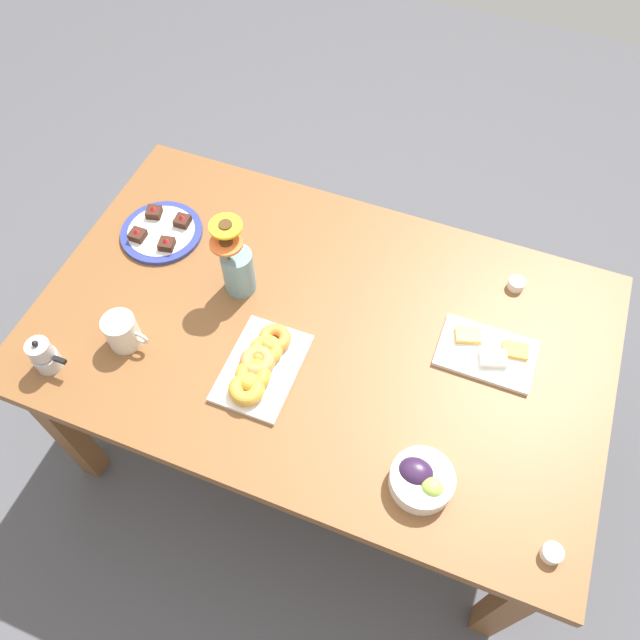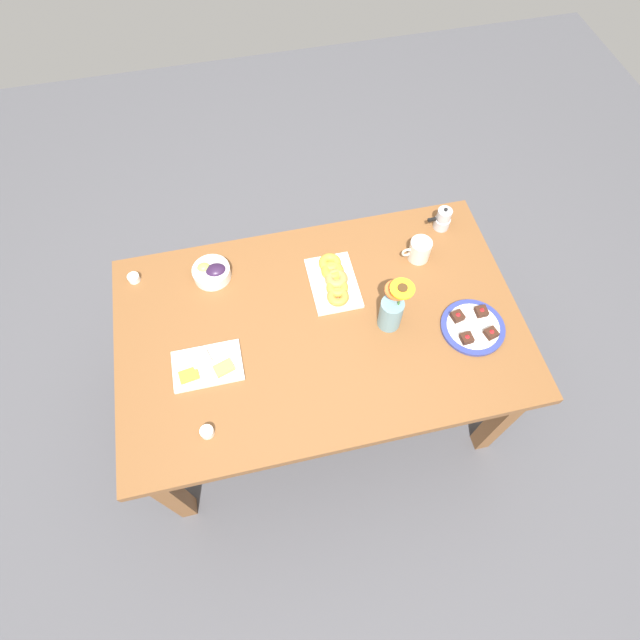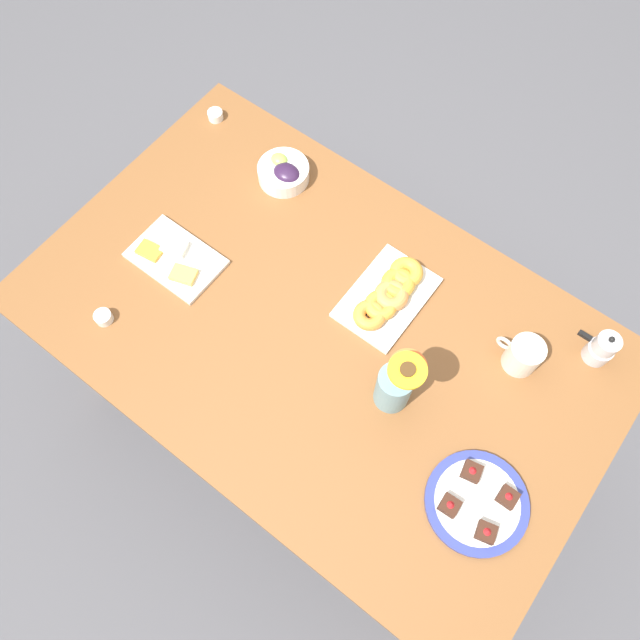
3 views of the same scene
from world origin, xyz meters
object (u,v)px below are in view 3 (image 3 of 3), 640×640
at_px(coffee_mug, 523,355).
at_px(grape_bowl, 284,172).
at_px(dining_table, 320,338).
at_px(jam_cup_honey, 103,317).
at_px(moka_pot, 602,348).
at_px(flower_vase, 395,386).
at_px(croissant_platter, 389,294).
at_px(jam_cup_berry, 215,115).
at_px(cheese_platter, 175,258).
at_px(dessert_plate, 477,502).

bearing_deg(coffee_mug, grape_bowl, -6.17).
distance_m(dining_table, grape_bowl, 0.52).
bearing_deg(jam_cup_honey, moka_pot, -147.41).
bearing_deg(flower_vase, croissant_platter, -54.02).
distance_m(croissant_platter, jam_cup_berry, 0.83).
bearing_deg(moka_pot, jam_cup_berry, -0.26).
distance_m(coffee_mug, cheese_platter, 0.99).
height_order(coffee_mug, moka_pot, moka_pot).
height_order(coffee_mug, jam_cup_berry, coffee_mug).
distance_m(grape_bowl, jam_cup_berry, 0.33).
bearing_deg(flower_vase, jam_cup_berry, -23.73).
height_order(dining_table, moka_pot, moka_pot).
relative_size(dining_table, croissant_platter, 5.71).
relative_size(grape_bowl, jam_cup_honey, 3.24).
distance_m(grape_bowl, moka_pot, 1.02).
relative_size(coffee_mug, croissant_platter, 0.45).
bearing_deg(croissant_platter, coffee_mug, -172.28).
relative_size(dining_table, coffee_mug, 12.73).
bearing_deg(dessert_plate, coffee_mug, -74.97).
height_order(jam_cup_berry, flower_vase, flower_vase).
bearing_deg(grape_bowl, jam_cup_berry, -9.20).
relative_size(grape_bowl, flower_vase, 0.60).
xyz_separation_m(jam_cup_honey, flower_vase, (-0.75, -0.29, 0.08)).
xyz_separation_m(dining_table, cheese_platter, (0.45, 0.09, 0.10)).
height_order(cheese_platter, flower_vase, flower_vase).
distance_m(coffee_mug, croissant_platter, 0.39).
xyz_separation_m(croissant_platter, moka_pot, (-0.53, -0.19, 0.02)).
height_order(cheese_platter, jam_cup_berry, cheese_platter).
bearing_deg(moka_pot, dining_table, 30.49).
relative_size(croissant_platter, jam_cup_berry, 5.83).
xyz_separation_m(coffee_mug, jam_cup_berry, (1.19, -0.15, -0.04)).
distance_m(grape_bowl, cheese_platter, 0.42).
relative_size(coffee_mug, jam_cup_berry, 2.62).
relative_size(coffee_mug, moka_pot, 1.06).
bearing_deg(cheese_platter, dining_table, -169.39).
bearing_deg(dining_table, jam_cup_honey, 35.22).
bearing_deg(dessert_plate, jam_cup_honey, 10.37).
distance_m(croissant_platter, flower_vase, 0.29).
distance_m(jam_cup_berry, moka_pot, 1.34).
height_order(grape_bowl, cheese_platter, grape_bowl).
xyz_separation_m(cheese_platter, croissant_platter, (-0.56, -0.27, 0.01)).
bearing_deg(moka_pot, coffee_mug, 42.32).
bearing_deg(dining_table, cheese_platter, 10.61).
relative_size(jam_cup_honey, dessert_plate, 0.19).
xyz_separation_m(jam_cup_honey, moka_pot, (-1.12, -0.71, 0.03)).
xyz_separation_m(croissant_platter, jam_cup_honey, (0.58, 0.52, -0.01)).
xyz_separation_m(cheese_platter, dessert_plate, (-1.04, 0.06, 0.00)).
bearing_deg(jam_cup_berry, dining_table, 151.75).
bearing_deg(moka_pot, croissant_platter, 19.71).
bearing_deg(croissant_platter, dining_table, 61.13).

